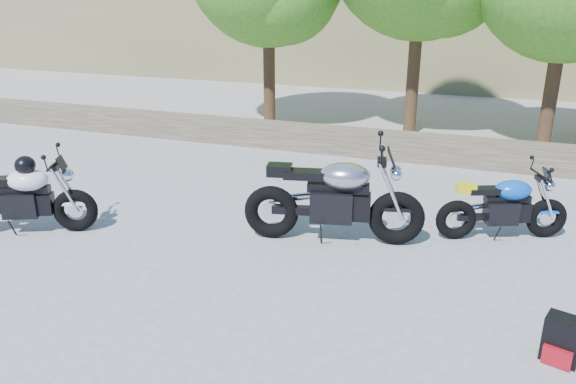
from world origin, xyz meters
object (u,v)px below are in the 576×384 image
object	(u,v)px
blue_bike	(504,208)
backpack	(562,340)
silver_bike	(335,200)
white_bike	(21,196)

from	to	relation	value
blue_bike	backpack	bearing A→B (deg)	-101.17
silver_bike	backpack	bearing A→B (deg)	-46.59
blue_bike	backpack	size ratio (longest dim) A/B	3.95
white_bike	backpack	distance (m)	6.70
white_bike	backpack	xyz separation A→B (m)	(6.66, -0.60, -0.33)
silver_bike	white_bike	world-z (taller)	silver_bike
white_bike	blue_bike	world-z (taller)	white_bike
backpack	white_bike	bearing A→B (deg)	-167.77
blue_bike	backpack	distance (m)	2.68
silver_bike	backpack	world-z (taller)	silver_bike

